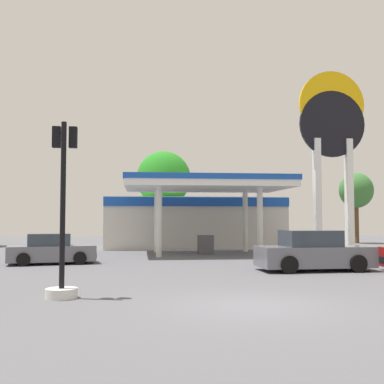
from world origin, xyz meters
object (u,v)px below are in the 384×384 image
Objects in this scene: traffic_signal_1 at (63,238)px; tree_1 at (164,179)px; station_pole_sign at (332,136)px; car_0 at (51,250)px; car_2 at (313,252)px; tree_2 at (356,191)px.

traffic_signal_1 is 0.63× the size of tree_1.
station_pole_sign reaches higher than traffic_signal_1.
tree_1 is (-10.57, 8.38, -2.18)m from station_pole_sign.
station_pole_sign is 1.57× the size of tree_1.
car_0 is 11.70m from car_2.
car_2 is at bearing -75.17° from tree_1.
tree_1 reaches higher than car_0.
tree_2 is (5.78, 8.93, -3.02)m from station_pole_sign.
station_pole_sign is 2.83× the size of car_0.
tree_1 reaches higher than traffic_signal_1.
traffic_signal_1 is (2.04, -9.63, 0.95)m from car_0.
station_pole_sign reaches higher than tree_2.
car_0 is at bearing 160.06° from car_2.
car_2 is at bearing -119.49° from tree_2.
station_pole_sign is at bearing -38.40° from tree_1.
car_2 is (-5.46, -10.94, -6.71)m from station_pole_sign.
car_0 is (-16.46, -6.95, -6.81)m from station_pole_sign.
traffic_signal_1 reaches higher than car_0.
car_0 is 9.89m from traffic_signal_1.
station_pole_sign is 13.95m from car_2.
station_pole_sign is at bearing -122.90° from tree_2.
car_2 reaches higher than car_0.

